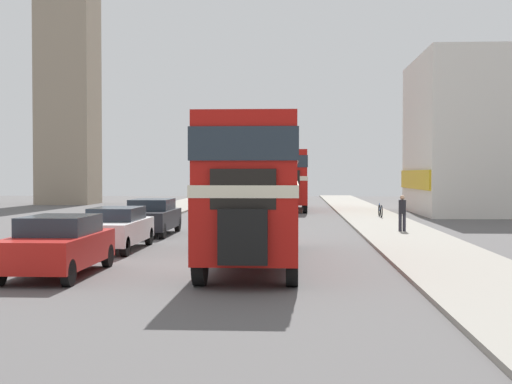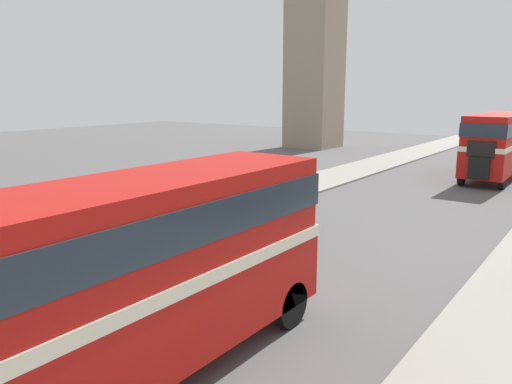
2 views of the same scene
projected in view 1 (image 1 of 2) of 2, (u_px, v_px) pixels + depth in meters
The scene contains 9 objects.
ground_plane at pixel (215, 266), 20.09m from camera, with size 120.00×120.00×0.00m, color #565454.
sidewalk_right at pixel (457, 265), 19.72m from camera, with size 3.50×120.00×0.12m.
double_decker_bus at pixel (256, 180), 20.74m from camera, with size 2.45×10.67×4.03m.
bus_distant at pixel (289, 175), 50.20m from camera, with size 2.54×9.65×4.15m.
car_parked_near at pixel (58, 245), 18.18m from camera, with size 1.85×4.33×1.52m.
car_parked_mid at pixel (116, 228), 24.18m from camera, with size 1.71×4.56×1.45m.
car_parked_far at pixel (152, 216), 30.07m from camera, with size 1.83×4.58×1.51m.
pedestrian_walking at pixel (402, 211), 30.55m from camera, with size 0.31×0.31×1.55m.
bicycle_on_pavement at pixel (380, 211), 40.27m from camera, with size 0.05×1.76×0.78m.
Camera 1 is at (2.25, -19.93, 2.62)m, focal length 50.00 mm.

